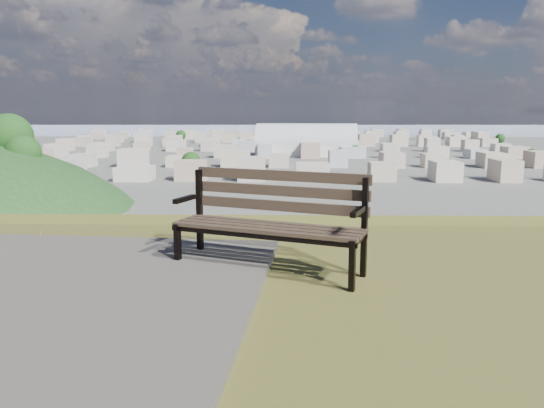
{
  "coord_description": "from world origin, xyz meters",
  "views": [
    {
      "loc": [
        -1.13,
        -2.85,
        26.49
      ],
      "look_at": [
        -1.26,
        3.91,
        25.3
      ],
      "focal_mm": 35.0,
      "sensor_mm": 36.0,
      "label": 1
    }
  ],
  "objects": [
    {
      "name": "arena",
      "position": [
        12.82,
        315.8,
        5.89
      ],
      "size": [
        60.5,
        28.24,
        25.0
      ],
      "rotation": [
        0.0,
        0.0,
        -0.06
      ],
      "color": "silver",
      "rests_on": "ground"
    },
    {
      "name": "far_hills",
      "position": [
        -60.92,
        1402.93,
        25.47
      ],
      "size": [
        2050.0,
        340.0,
        60.0
      ],
      "color": "#97A2BB",
      "rests_on": "ground"
    },
    {
      "name": "city_trees",
      "position": [
        -26.39,
        319.0,
        4.83
      ],
      "size": [
        406.52,
        387.2,
        9.98
      ],
      "color": "#372A1B",
      "rests_on": "ground"
    },
    {
      "name": "city_blocks",
      "position": [
        0.0,
        394.44,
        3.5
      ],
      "size": [
        395.0,
        361.0,
        7.0
      ],
      "color": "beige",
      "rests_on": "ground"
    },
    {
      "name": "gravel_patch",
      "position": [
        -2.98,
        0.65,
        25.04
      ],
      "size": [
        3.6,
        4.85,
        0.09
      ],
      "primitive_type": "cube",
      "rotation": [
        0.0,
        0.0,
        -0.09
      ],
      "color": "#58554C",
      "rests_on": "hilltop_mesa"
    },
    {
      "name": "bay_water",
      "position": [
        0.0,
        900.0,
        0.0
      ],
      "size": [
        2400.0,
        700.0,
        0.12
      ],
      "primitive_type": "cube",
      "color": "gray",
      "rests_on": "ground"
    },
    {
      "name": "park_bench",
      "position": [
        -1.23,
        2.01,
        25.52
      ],
      "size": [
        1.85,
        1.17,
        0.93
      ],
      "rotation": [
        0.0,
        0.0,
        -0.37
      ],
      "color": "#483B29",
      "rests_on": "hilltop_mesa"
    }
  ]
}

